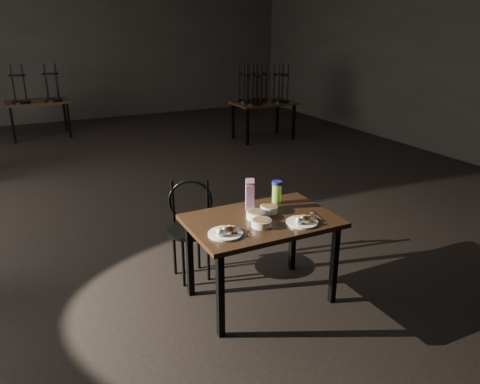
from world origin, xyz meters
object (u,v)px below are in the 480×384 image
main_table (262,227)px  juice_carton (250,195)px  water_bottle (277,192)px  bentwood_chair (190,221)px

main_table → juice_carton: (0.00, 0.22, 0.21)m
main_table → water_bottle: water_bottle is taller
main_table → juice_carton: bearing=89.6°
bentwood_chair → water_bottle: bearing=-9.2°
bentwood_chair → juice_carton: bearing=-26.8°
juice_carton → water_bottle: (0.28, 0.03, -0.03)m
water_bottle → main_table: bearing=-139.1°
water_bottle → juice_carton: bearing=-173.5°
juice_carton → water_bottle: 0.29m
main_table → bentwood_chair: bearing=119.5°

